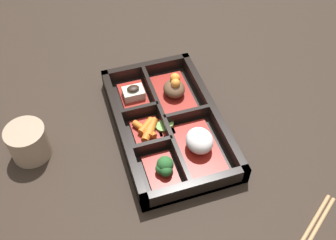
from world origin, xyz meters
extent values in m
plane|color=black|center=(0.00, 0.00, 0.00)|extent=(3.00, 3.00, 0.00)
cube|color=black|center=(0.00, 0.00, 0.01)|extent=(0.33, 0.20, 0.01)
cube|color=black|center=(0.00, -0.09, 0.02)|extent=(0.33, 0.01, 0.04)
cube|color=black|center=(0.00, 0.09, 0.02)|extent=(0.33, 0.01, 0.04)
cube|color=black|center=(-0.16, 0.00, 0.02)|extent=(0.01, 0.20, 0.04)
cube|color=black|center=(0.16, 0.00, 0.02)|extent=(0.01, 0.20, 0.04)
cube|color=black|center=(0.00, -0.01, 0.02)|extent=(0.30, 0.01, 0.04)
cube|color=black|center=(-0.04, -0.05, 0.02)|extent=(0.01, 0.08, 0.04)
cube|color=black|center=(0.05, -0.05, 0.02)|extent=(0.01, 0.08, 0.04)
cube|color=black|center=(0.00, 0.04, 0.02)|extent=(0.01, 0.09, 0.04)
cube|color=maroon|center=(-0.07, 0.04, 0.01)|extent=(0.13, 0.07, 0.01)
ellipsoid|color=brown|center=(-0.07, 0.04, 0.03)|extent=(0.05, 0.04, 0.03)
sphere|color=orange|center=(-0.09, 0.04, 0.05)|extent=(0.02, 0.02, 0.02)
sphere|color=orange|center=(-0.07, 0.04, 0.05)|extent=(0.02, 0.02, 0.02)
cube|color=maroon|center=(0.07, 0.04, 0.01)|extent=(0.13, 0.07, 0.01)
ellipsoid|color=silver|center=(0.07, 0.04, 0.04)|extent=(0.06, 0.05, 0.04)
cube|color=maroon|center=(-0.09, -0.05, 0.01)|extent=(0.09, 0.05, 0.01)
cube|color=beige|center=(-0.09, -0.05, 0.02)|extent=(0.03, 0.04, 0.02)
ellipsoid|color=black|center=(-0.09, -0.05, 0.04)|extent=(0.02, 0.03, 0.01)
cube|color=maroon|center=(0.01, -0.05, 0.01)|extent=(0.07, 0.05, 0.01)
cylinder|color=#D1661E|center=(0.00, -0.04, 0.02)|extent=(0.04, 0.04, 0.01)
cylinder|color=#D1661E|center=(0.01, -0.04, 0.02)|extent=(0.04, 0.03, 0.02)
cylinder|color=#D1661E|center=(0.00, -0.05, 0.02)|extent=(0.04, 0.03, 0.01)
cylinder|color=#D1661E|center=(0.02, -0.05, 0.02)|extent=(0.04, 0.03, 0.02)
cylinder|color=#D1661E|center=(0.01, -0.04, 0.02)|extent=(0.04, 0.02, 0.01)
cube|color=maroon|center=(0.10, -0.05, 0.01)|extent=(0.08, 0.05, 0.01)
sphere|color=#265B28|center=(0.11, -0.05, 0.03)|extent=(0.02, 0.02, 0.02)
sphere|color=#265B28|center=(0.11, -0.04, 0.03)|extent=(0.02, 0.02, 0.02)
sphere|color=#265B28|center=(0.10, -0.04, 0.03)|extent=(0.03, 0.03, 0.03)
cube|color=maroon|center=(0.01, -0.01, 0.01)|extent=(0.04, 0.03, 0.01)
cylinder|color=#75A84C|center=(0.01, -0.01, 0.02)|extent=(0.03, 0.03, 0.01)
cylinder|color=#75A84C|center=(0.00, -0.01, 0.02)|extent=(0.02, 0.02, 0.01)
cylinder|color=#75A84C|center=(0.01, 0.00, 0.02)|extent=(0.02, 0.02, 0.01)
cylinder|color=gray|center=(-0.02, -0.26, 0.03)|extent=(0.07, 0.07, 0.07)
cylinder|color=#597A38|center=(-0.02, -0.26, 0.06)|extent=(0.06, 0.06, 0.01)
camera|label=1|loc=(0.48, -0.15, 0.61)|focal=42.00mm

